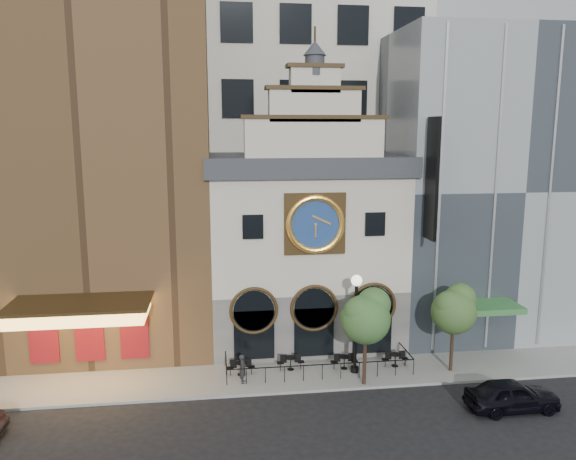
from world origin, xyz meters
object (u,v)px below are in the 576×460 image
(pedestrian, at_px, (243,369))
(lamppost, at_px, (356,313))
(car_right, at_px, (512,395))
(bistro_3, at_px, (395,359))
(tree_left, at_px, (366,315))
(tree_right, at_px, (454,308))
(bistro_2, at_px, (344,361))
(bistro_0, at_px, (241,367))
(bistro_1, at_px, (291,362))

(pedestrian, relative_size, lamppost, 0.28)
(car_right, bearing_deg, pedestrian, 70.25)
(bistro_3, bearing_deg, car_right, -52.45)
(tree_left, bearing_deg, tree_right, 10.87)
(bistro_2, distance_m, car_right, 9.22)
(pedestrian, xyz_separation_m, tree_right, (12.08, 0.05, 2.94))
(bistro_2, height_order, pedestrian, pedestrian)
(bistro_0, distance_m, tree_left, 7.81)
(bistro_2, relative_size, lamppost, 0.27)
(bistro_3, height_order, lamppost, lamppost)
(bistro_0, xyz_separation_m, bistro_2, (6.02, 0.07, 0.00))
(bistro_2, bearing_deg, bistro_3, -1.06)
(car_right, xyz_separation_m, lamppost, (-6.82, 5.08, 2.92))
(bistro_0, bearing_deg, pedestrian, -86.13)
(pedestrian, distance_m, tree_right, 12.44)
(bistro_2, distance_m, tree_right, 7.03)
(bistro_1, height_order, tree_left, tree_left)
(bistro_2, bearing_deg, pedestrian, -170.04)
(bistro_1, relative_size, tree_left, 0.29)
(bistro_2, distance_m, bistro_3, 3.06)
(car_right, distance_m, tree_right, 5.68)
(bistro_1, bearing_deg, tree_left, -31.29)
(bistro_3, height_order, tree_left, tree_left)
(bistro_1, relative_size, car_right, 0.34)
(lamppost, bearing_deg, car_right, -21.22)
(bistro_0, distance_m, tree_right, 12.62)
(bistro_0, xyz_separation_m, tree_left, (6.71, -1.97, 3.47))
(bistro_3, distance_m, tree_right, 4.60)
(bistro_1, distance_m, car_right, 11.98)
(bistro_3, distance_m, lamppost, 4.05)
(bistro_1, relative_size, tree_right, 0.31)
(bistro_0, relative_size, pedestrian, 0.97)
(tree_right, bearing_deg, car_right, -75.48)
(tree_right, bearing_deg, bistro_2, 170.76)
(bistro_0, xyz_separation_m, bistro_1, (2.90, 0.34, 0.00))
(bistro_2, xyz_separation_m, lamppost, (0.50, -0.52, 3.11))
(lamppost, relative_size, tree_right, 1.13)
(bistro_2, bearing_deg, bistro_0, -179.36)
(bistro_0, relative_size, tree_right, 0.31)
(bistro_2, bearing_deg, lamppost, -45.99)
(bistro_2, xyz_separation_m, pedestrian, (-5.96, -1.05, 0.35))
(bistro_0, distance_m, car_right, 14.45)
(bistro_2, height_order, lamppost, lamppost)
(bistro_0, distance_m, pedestrian, 1.04)
(bistro_1, bearing_deg, tree_right, -7.82)
(lamppost, bearing_deg, bistro_1, -176.81)
(bistro_0, distance_m, bistro_2, 6.03)
(lamppost, height_order, tree_left, lamppost)
(car_right, bearing_deg, bistro_2, 51.76)
(bistro_1, bearing_deg, bistro_3, -3.06)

